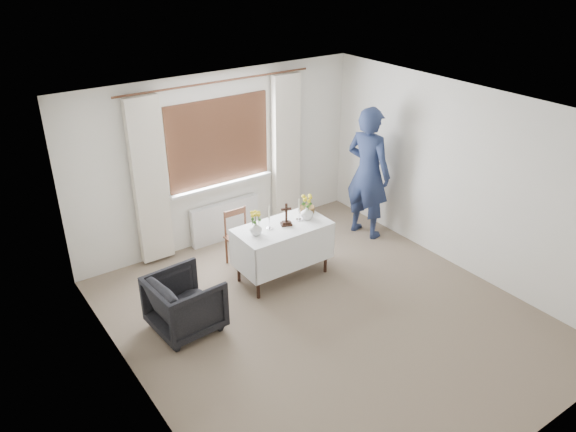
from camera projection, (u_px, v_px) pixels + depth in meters
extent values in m
plane|color=#817059|center=(325.00, 317.00, 6.76)|extent=(5.00, 5.00, 0.00)
cube|color=white|center=(283.00, 252.00, 7.40)|extent=(1.24, 0.64, 0.76)
imported|color=black|center=(185.00, 303.00, 6.42)|extent=(0.81, 0.79, 0.69)
imported|color=navy|center=(368.00, 173.00, 8.24)|extent=(0.63, 0.82, 1.99)
cube|color=silver|center=(225.00, 221.00, 8.39)|extent=(1.10, 0.10, 0.60)
imported|color=silver|center=(256.00, 228.00, 7.00)|extent=(0.20, 0.20, 0.17)
imported|color=silver|center=(307.00, 213.00, 7.38)|extent=(0.17, 0.17, 0.18)
cylinder|color=brown|center=(307.00, 209.00, 7.59)|extent=(0.26, 0.26, 0.08)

